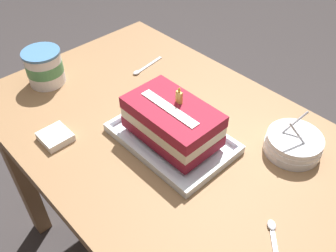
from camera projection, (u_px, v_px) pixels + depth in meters
dining_table at (165, 155)px, 1.11m from camera, size 1.10×0.74×0.75m
foil_tray at (172, 139)px, 0.99m from camera, size 0.33×0.22×0.02m
birthday_cake at (172, 121)px, 0.94m from camera, size 0.25×0.15×0.15m
bowl_stack at (293, 144)px, 0.95m from camera, size 0.15×0.15×0.12m
ice_cream_tub at (44, 67)px, 1.16m from camera, size 0.12×0.12×0.12m
serving_spoon_near_tray at (142, 69)px, 1.25m from camera, size 0.04×0.14×0.01m
serving_spoon_by_bowls at (273, 235)px, 0.78m from camera, size 0.10×0.10×0.01m
napkin_pile at (55, 137)px, 0.99m from camera, size 0.08×0.08×0.02m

